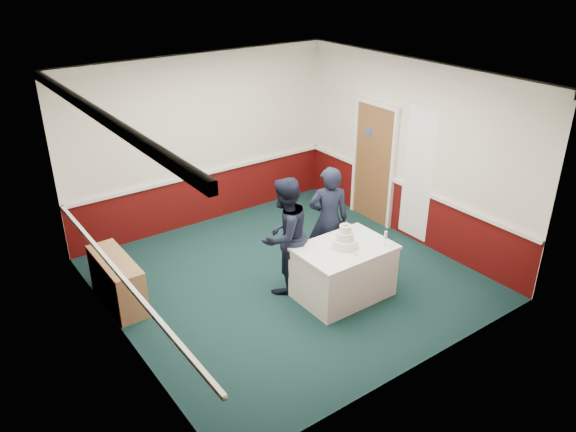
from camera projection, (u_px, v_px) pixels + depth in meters
ground at (287, 278)px, 8.49m from camera, size 5.00×5.00×0.00m
room_shell at (267, 143)px, 8.12m from camera, size 5.00×5.00×3.00m
sideboard at (117, 281)px, 7.77m from camera, size 0.41×1.20×0.70m
cake_table at (343, 271)px, 7.91m from camera, size 1.32×0.92×0.79m
wedding_cake at (345, 240)px, 7.69m from camera, size 0.35×0.35×0.36m
cake_knife at (353, 253)px, 7.58m from camera, size 0.05×0.22×0.00m
champagne_flute at (386, 236)px, 7.74m from camera, size 0.05×0.05×0.21m
person_man at (285, 236)px, 7.88m from camera, size 0.98×0.84×1.72m
person_woman at (328, 220)px, 8.39m from camera, size 0.73×0.65×1.68m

